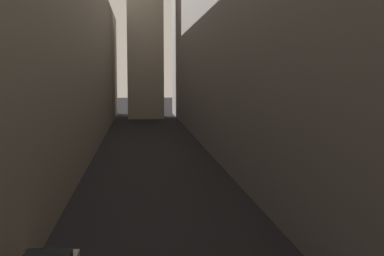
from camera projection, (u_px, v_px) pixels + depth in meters
The scene contains 3 objects.
ground_plane at pixel (153, 158), 46.37m from camera, with size 264.00×264.00×0.00m, color black.
building_block_left at pixel (5, 57), 46.01m from camera, with size 15.71×108.00×18.47m, color #756B5B.
building_block_right at pixel (288, 21), 48.42m from camera, with size 15.10×108.00×25.46m, color slate.
Camera 1 is at (-1.29, 2.03, 7.44)m, focal length 47.30 mm.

